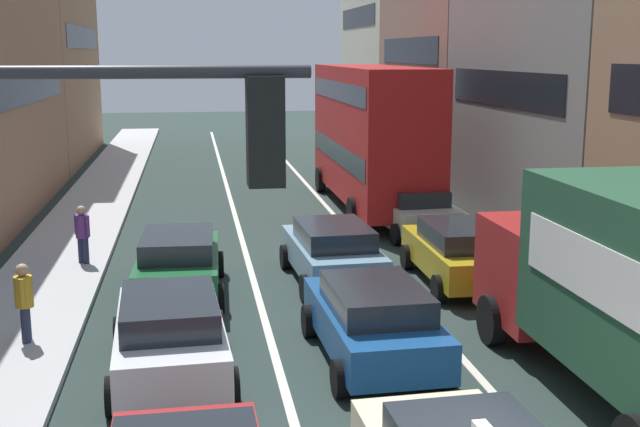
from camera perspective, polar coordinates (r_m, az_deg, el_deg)
sidewalk_left at (r=28.22m, az=-16.21°, el=-0.32°), size 2.60×64.00×0.14m
lane_stripe_left at (r=28.04m, az=-6.02°, el=-0.13°), size 0.16×60.00×0.01m
lane_stripe_right at (r=28.41m, az=0.84°, el=0.08°), size 0.16×60.00×0.01m
building_row_right at (r=34.27m, az=13.47°, el=10.84°), size 7.20×43.90×13.90m
traffic_light_pole at (r=6.53m, az=-20.66°, el=-4.77°), size 3.58×0.38×5.50m
removalist_box_truck at (r=13.55m, az=21.54°, el=-4.77°), size 2.72×7.71×3.58m
sedan_centre_lane_second at (r=14.74m, az=3.78°, el=-7.48°), size 2.17×4.35×1.49m
wagon_left_lane_second at (r=14.30m, az=-10.55°, el=-8.27°), size 2.21×4.37×1.49m
hatchback_centre_lane_third at (r=19.63m, az=0.89°, el=-2.67°), size 2.21×4.37×1.49m
sedan_left_lane_third at (r=18.92m, az=-9.95°, el=-3.39°), size 2.19×4.36×1.49m
sedan_right_lane_behind_truck at (r=19.85m, az=9.82°, el=-2.68°), size 2.12×4.33×1.49m
wagon_right_lane_far at (r=25.16m, az=6.44°, el=0.37°), size 2.29×4.41×1.49m
bus_mid_queue_primary at (r=28.81m, az=3.66°, el=5.89°), size 2.85×10.51×5.06m
pedestrian_near_kerb at (r=21.81m, az=-16.43°, el=-1.32°), size 0.42×0.40×1.66m
pedestrian_mid_sidewalk at (r=16.30m, az=-20.16°, el=-5.78°), size 0.34×0.54×1.66m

